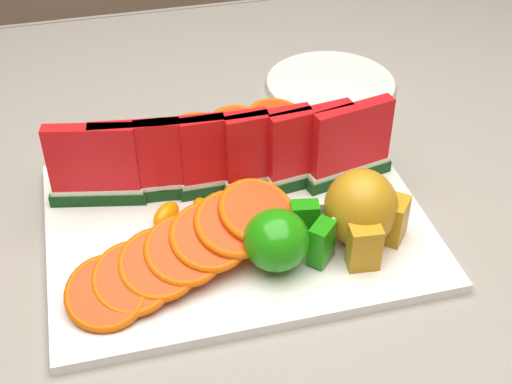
# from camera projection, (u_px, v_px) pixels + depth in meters

# --- Properties ---
(table) EXTENTS (1.40, 0.90, 0.75)m
(table) POSITION_uv_depth(u_px,v_px,m) (169.00, 270.00, 0.87)
(table) COLOR #462918
(table) RESTS_ON ground
(tablecloth) EXTENTS (1.53, 1.03, 0.20)m
(tablecloth) POSITION_uv_depth(u_px,v_px,m) (165.00, 232.00, 0.83)
(tablecloth) COLOR gray
(tablecloth) RESTS_ON table
(platter) EXTENTS (0.40, 0.30, 0.01)m
(platter) POSITION_uv_depth(u_px,v_px,m) (237.00, 224.00, 0.77)
(platter) COLOR silver
(platter) RESTS_ON tablecloth
(apple_cluster) EXTENTS (0.10, 0.08, 0.06)m
(apple_cluster) POSITION_uv_depth(u_px,v_px,m) (283.00, 238.00, 0.69)
(apple_cluster) COLOR #358D1B
(apple_cluster) RESTS_ON platter
(pear_cluster) EXTENTS (0.10, 0.10, 0.08)m
(pear_cluster) POSITION_uv_depth(u_px,v_px,m) (363.00, 211.00, 0.72)
(pear_cluster) COLOR #935B0A
(pear_cluster) RESTS_ON platter
(side_plate) EXTENTS (0.22, 0.22, 0.01)m
(side_plate) POSITION_uv_depth(u_px,v_px,m) (331.00, 84.00, 1.00)
(side_plate) COLOR silver
(side_plate) RESTS_ON tablecloth
(watermelon_row) EXTENTS (0.39, 0.07, 0.10)m
(watermelon_row) POSITION_uv_depth(u_px,v_px,m) (225.00, 156.00, 0.77)
(watermelon_row) COLOR #083711
(watermelon_row) RESTS_ON platter
(orange_fan_front) EXTENTS (0.26, 0.15, 0.06)m
(orange_fan_front) POSITION_uv_depth(u_px,v_px,m) (184.00, 250.00, 0.68)
(orange_fan_front) COLOR #D06000
(orange_fan_front) RESTS_ON platter
(orange_fan_back) EXTENTS (0.29, 0.11, 0.04)m
(orange_fan_back) POSITION_uv_depth(u_px,v_px,m) (200.00, 139.00, 0.85)
(orange_fan_back) COLOR #D06000
(orange_fan_back) RESTS_ON platter
(tangerine_segments) EXTENTS (0.14, 0.06, 0.02)m
(tangerine_segments) POSITION_uv_depth(u_px,v_px,m) (217.00, 212.00, 0.75)
(tangerine_segments) COLOR orange
(tangerine_segments) RESTS_ON platter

